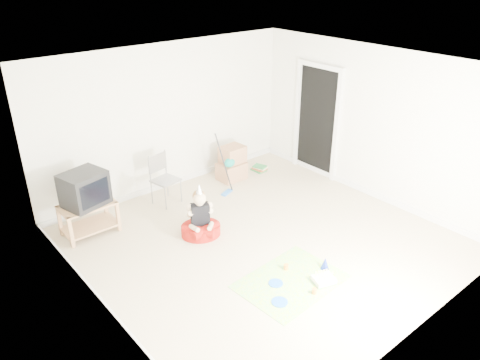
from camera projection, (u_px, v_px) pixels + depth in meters
ground at (262, 241)px, 7.05m from camera, size 5.00×5.00×0.00m
doorway_recess at (317, 122)px, 8.87m from camera, size 0.02×0.90×2.05m
tv_stand at (89, 216)px, 7.13m from camera, size 0.81×0.51×0.50m
crt_tv at (84, 189)px, 6.92m from camera, size 0.71×0.63×0.52m
folding_chair at (166, 180)px, 7.94m from camera, size 0.47×0.45×0.89m
cardboard_boxes at (232, 164)px, 8.87m from camera, size 0.54×0.42×0.64m
floor_mop at (227, 180)px, 8.34m from camera, size 0.28×0.34×1.07m
book_pile at (259, 168)px, 9.31m from camera, size 0.25×0.29×0.12m
seated_woman at (201, 224)px, 7.12m from camera, size 0.80×0.80×0.87m
party_mat at (291, 281)px, 6.17m from camera, size 1.43×1.07×0.01m
birthday_cake at (324, 280)px, 6.14m from camera, size 0.33×0.30×0.14m
blue_plate_near at (276, 283)px, 6.12m from camera, size 0.26×0.26×0.01m
blue_plate_far at (280, 302)px, 5.79m from camera, size 0.21×0.21×0.01m
orange_cup_near at (286, 267)px, 6.39m from camera, size 0.08×0.08×0.07m
orange_cup_far at (314, 291)px, 5.93m from camera, size 0.08×0.08×0.07m
blue_party_hat at (325, 263)px, 6.38m from camera, size 0.14×0.14×0.17m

